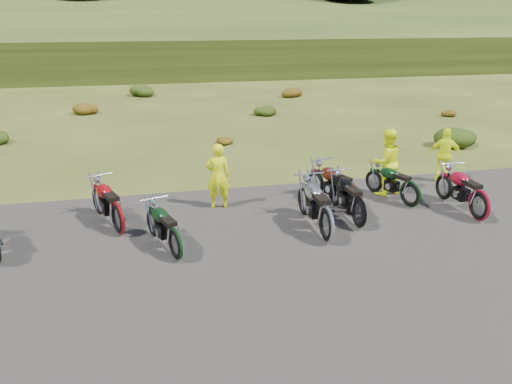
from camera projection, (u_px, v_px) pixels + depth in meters
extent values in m
plane|color=#384015|center=(306.00, 245.00, 10.94)|extent=(300.00, 300.00, 0.00)
cube|color=black|center=(339.00, 292.00, 9.10)|extent=(20.00, 12.00, 0.04)
cube|color=#283A13|center=(156.00, 36.00, 112.01)|extent=(300.00, 90.00, 9.17)
cylinder|color=black|center=(83.00, 4.00, 53.13)|extent=(0.70, 0.70, 2.20)
cylinder|color=black|center=(350.00, 7.00, 58.36)|extent=(0.70, 0.70, 2.20)
ellipsoid|color=brown|center=(85.00, 107.00, 24.81)|extent=(1.30, 1.30, 0.77)
ellipsoid|color=#21370D|center=(143.00, 89.00, 30.24)|extent=(1.56, 1.56, 0.92)
ellipsoid|color=brown|center=(223.00, 139.00, 19.23)|extent=(0.77, 0.77, 0.45)
ellipsoid|color=#21370D|center=(264.00, 109.00, 24.67)|extent=(1.03, 1.03, 0.61)
ellipsoid|color=brown|center=(291.00, 90.00, 30.10)|extent=(1.30, 1.30, 0.77)
ellipsoid|color=#21370D|center=(457.00, 134.00, 18.99)|extent=(1.56, 1.56, 0.92)
ellipsoid|color=brown|center=(446.00, 111.00, 24.53)|extent=(0.77, 0.77, 0.45)
imported|color=#D0E20B|center=(218.00, 177.00, 12.72)|extent=(0.64, 0.44, 1.70)
imported|color=#D0E20B|center=(386.00, 163.00, 13.67)|extent=(0.99, 0.83, 1.84)
imported|color=#D0E20B|center=(445.00, 156.00, 14.72)|extent=(1.03, 0.78, 1.63)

